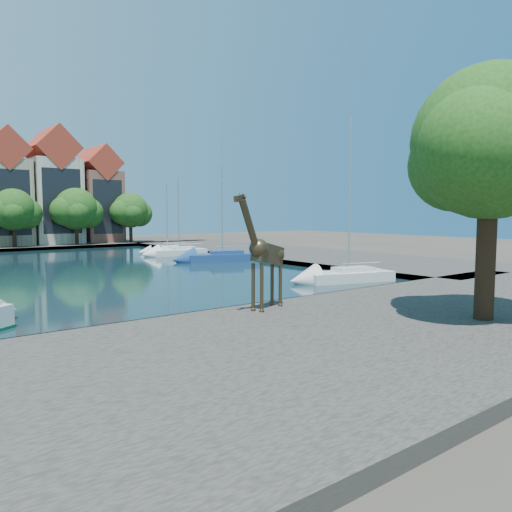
{
  "coord_description": "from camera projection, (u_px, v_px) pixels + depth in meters",
  "views": [
    {
      "loc": [
        -13.0,
        -19.51,
        5.06
      ],
      "look_at": [
        1.3,
        -1.2,
        2.99
      ],
      "focal_mm": 35.0,
      "sensor_mm": 36.0,
      "label": 1
    }
  ],
  "objects": [
    {
      "name": "far_tree_mid_east",
      "position": [
        14.0,
        211.0,
        64.2
      ],
      "size": [
        7.02,
        5.4,
        7.52
      ],
      "color": "#332114",
      "rests_on": "far_quay"
    },
    {
      "name": "townhouse_east_inner",
      "position": [
        3.0,
        192.0,
        68.22
      ],
      "size": [
        5.94,
        9.18,
        15.79
      ],
      "color": "tan",
      "rests_on": "far_quay"
    },
    {
      "name": "near_quay",
      "position": [
        325.0,
        344.0,
        18.22
      ],
      "size": [
        50.0,
        14.0,
        0.5
      ],
      "primitive_type": "cube",
      "color": "#43403A",
      "rests_on": "ground"
    },
    {
      "name": "far_tree_far_east",
      "position": [
        131.0,
        211.0,
        74.01
      ],
      "size": [
        6.76,
        5.2,
        7.36
      ],
      "color": "#332114",
      "rests_on": "far_quay"
    },
    {
      "name": "ground",
      "position": [
        219.0,
        318.0,
        23.73
      ],
      "size": [
        160.0,
        160.0,
        0.0
      ],
      "primitive_type": "plane",
      "color": "#38332B",
      "rests_on": "ground"
    },
    {
      "name": "far_tree_east",
      "position": [
        77.0,
        210.0,
        69.1
      ],
      "size": [
        7.54,
        5.8,
        7.84
      ],
      "color": "#332114",
      "rests_on": "far_quay"
    },
    {
      "name": "giraffe_statue",
      "position": [
        264.0,
        254.0,
        23.12
      ],
      "size": [
        3.62,
        1.58,
        5.31
      ],
      "color": "#382C1C",
      "rests_on": "near_quay"
    },
    {
      "name": "sailboat_right_a",
      "position": [
        349.0,
        274.0,
        35.62
      ],
      "size": [
        6.83,
        3.97,
        11.59
      ],
      "color": "silver",
      "rests_on": "water_basin"
    },
    {
      "name": "sailboat_right_d",
      "position": [
        167.0,
        249.0,
        59.1
      ],
      "size": [
        4.97,
        3.37,
        8.28
      ],
      "color": "white",
      "rests_on": "water_basin"
    },
    {
      "name": "townhouse_east_end",
      "position": [
        97.0,
        198.0,
        76.25
      ],
      "size": [
        5.44,
        9.18,
        14.43
      ],
      "color": "brown",
      "rests_on": "far_quay"
    },
    {
      "name": "water_basin",
      "position": [
        63.0,
        271.0,
        42.57
      ],
      "size": [
        38.0,
        50.0,
        0.08
      ],
      "primitive_type": "cube",
      "color": "black",
      "rests_on": "ground"
    },
    {
      "name": "plane_tree",
      "position": [
        492.0,
        148.0,
        20.65
      ],
      "size": [
        8.32,
        6.4,
        10.62
      ],
      "color": "#332114",
      "rests_on": "near_quay"
    },
    {
      "name": "sailboat_right_c",
      "position": [
        179.0,
        251.0,
        56.91
      ],
      "size": [
        6.39,
        2.65,
        8.74
      ],
      "color": "silver",
      "rests_on": "water_basin"
    },
    {
      "name": "sailboat_right_b",
      "position": [
        222.0,
        255.0,
        49.99
      ],
      "size": [
        7.5,
        4.5,
        13.36
      ],
      "color": "navy",
      "rests_on": "water_basin"
    },
    {
      "name": "right_quay",
      "position": [
        283.0,
        253.0,
        57.88
      ],
      "size": [
        14.0,
        52.0,
        0.5
      ],
      "primitive_type": "cube",
      "color": "#43403A",
      "rests_on": "ground"
    },
    {
      "name": "townhouse_east_mid",
      "position": [
        52.0,
        190.0,
        72.17
      ],
      "size": [
        6.43,
        9.18,
        16.65
      ],
      "color": "beige",
      "rests_on": "far_quay"
    }
  ]
}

